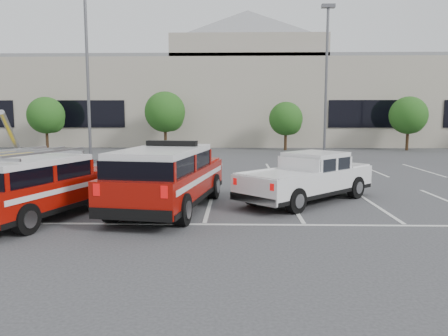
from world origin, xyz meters
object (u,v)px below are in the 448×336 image
(ladder_suv, at_px, (39,191))
(tree_mid_right, at_px, (287,120))
(tree_mid_left, at_px, (166,113))
(light_pole_mid, at_px, (326,81))
(tree_right, at_px, (409,117))
(convention_building, at_px, (229,97))
(tree_left, at_px, (47,117))
(light_pole_left, at_px, (88,77))
(utility_rig, at_px, (7,172))
(fire_chief_suv, at_px, (167,182))
(white_pickup, at_px, (308,182))

(ladder_suv, bearing_deg, tree_mid_right, 85.22)
(tree_mid_left, height_order, light_pole_mid, light_pole_mid)
(tree_right, distance_m, ladder_suv, 31.42)
(convention_building, height_order, light_pole_mid, convention_building)
(convention_building, bearing_deg, tree_mid_right, -63.43)
(tree_left, relative_size, tree_mid_right, 1.11)
(ladder_suv, bearing_deg, light_pole_mid, 74.50)
(tree_mid_left, bearing_deg, tree_mid_right, -0.00)
(tree_left, relative_size, light_pole_left, 0.43)
(tree_left, distance_m, tree_right, 30.00)
(tree_left, distance_m, tree_mid_right, 20.00)
(light_pole_left, xyz_separation_m, light_pole_mid, (15.00, 4.00, 0.00))
(ladder_suv, height_order, utility_rig, utility_rig)
(light_pole_left, height_order, fire_chief_suv, light_pole_left)
(tree_left, distance_m, white_pickup, 28.35)
(tree_right, bearing_deg, fire_chief_suv, -125.32)
(convention_building, height_order, tree_right, convention_building)
(tree_right, xyz_separation_m, ladder_suv, (-19.82, -24.30, -1.98))
(light_pole_left, distance_m, light_pole_mid, 15.52)
(tree_left, bearing_deg, tree_mid_right, -0.00)
(tree_left, bearing_deg, light_pole_left, -55.48)
(tree_mid_right, xyz_separation_m, utility_rig, (-13.55, -19.02, -1.88))
(tree_mid_left, xyz_separation_m, light_pole_left, (-3.09, -10.05, 2.14))
(convention_building, bearing_deg, light_pole_left, -112.39)
(tree_left, xyz_separation_m, light_pole_mid, (21.91, -6.05, 2.41))
(tree_right, bearing_deg, utility_rig, -141.07)
(white_pickup, distance_m, ladder_suv, 8.47)
(convention_building, distance_m, tree_mid_right, 11.20)
(white_pickup, xyz_separation_m, ladder_suv, (-8.04, -2.67, 0.13))
(tree_left, distance_m, tree_mid_left, 10.00)
(tree_right, height_order, light_pole_mid, light_pole_mid)
(light_pole_left, relative_size, light_pole_mid, 1.00)
(tree_mid_right, distance_m, light_pole_mid, 6.88)
(convention_building, xyz_separation_m, tree_mid_right, (4.91, -9.82, -2.22))
(tree_left, relative_size, fire_chief_suv, 0.70)
(light_pole_left, relative_size, fire_chief_suv, 1.62)
(ladder_suv, bearing_deg, convention_building, 99.03)
(white_pickup, bearing_deg, tree_left, 175.11)
(tree_right, bearing_deg, tree_mid_right, -180.00)
(light_pole_mid, relative_size, utility_rig, 2.50)
(light_pole_mid, xyz_separation_m, utility_rig, (-15.46, -12.98, -4.56))
(white_pickup, xyz_separation_m, utility_rig, (-11.76, 2.60, -0.04))
(convention_building, xyz_separation_m, fire_chief_suv, (-1.44, -32.90, -3.85))
(tree_mid_left, height_order, utility_rig, tree_mid_left)
(convention_building, bearing_deg, tree_right, -33.37)
(convention_building, xyz_separation_m, light_pole_mid, (6.82, -15.86, 0.47))
(ladder_suv, bearing_deg, tree_right, 68.02)
(tree_right, xyz_separation_m, utility_rig, (-23.55, -19.02, -2.15))
(light_pole_mid, bearing_deg, light_pole_left, -165.07)
(fire_chief_suv, bearing_deg, light_pole_left, 126.71)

